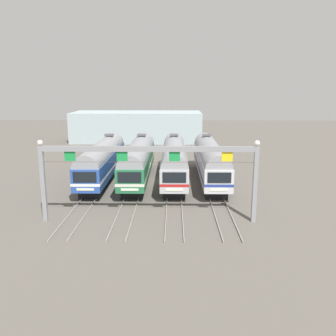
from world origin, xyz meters
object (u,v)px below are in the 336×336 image
commuter_train_blue (102,159)px  catenary_gantry (148,162)px  commuter_train_stainless (174,159)px  commuter_train_green (138,159)px  commuter_train_silver (210,159)px

commuter_train_blue → catenary_gantry: size_ratio=0.99×
commuter_train_blue → commuter_train_stainless: same height
commuter_train_green → commuter_train_silver: bearing=0.0°
commuter_train_blue → commuter_train_green: size_ratio=1.00×
commuter_train_stainless → commuter_train_silver: bearing=0.0°
catenary_gantry → commuter_train_silver: bearing=64.3°
commuter_train_blue → catenary_gantry: 15.18m
commuter_train_silver → commuter_train_blue: bearing=180.0°
commuter_train_blue → catenary_gantry: bearing=-64.3°
commuter_train_green → commuter_train_stainless: (4.33, 0.00, 0.00)m
catenary_gantry → commuter_train_green: bearing=99.1°
commuter_train_stainless → commuter_train_blue: bearing=180.0°
commuter_train_green → commuter_train_silver: 8.65m
commuter_train_blue → catenary_gantry: catenary_gantry is taller
commuter_train_blue → commuter_train_green: 4.33m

